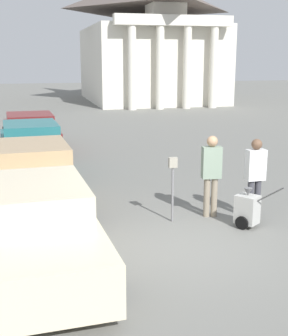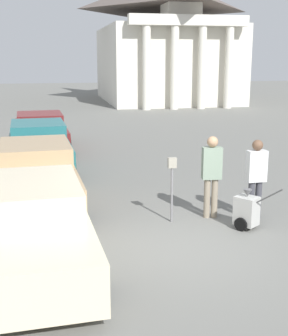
{
  "view_description": "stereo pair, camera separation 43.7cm",
  "coord_description": "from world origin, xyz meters",
  "px_view_note": "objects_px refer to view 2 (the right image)",
  "views": [
    {
      "loc": [
        -2.78,
        -7.78,
        3.45
      ],
      "look_at": [
        -0.39,
        1.9,
        1.1
      ],
      "focal_mm": 50.0,
      "sensor_mm": 36.0,
      "label": 1
    },
    {
      "loc": [
        -2.35,
        -7.88,
        3.45
      ],
      "look_at": [
        -0.39,
        1.9,
        1.1
      ],
      "focal_mm": 50.0,
      "sensor_mm": 36.0,
      "label": 2
    }
  ],
  "objects_px": {
    "parked_car_maroon": "(40,132)",
    "parking_meter": "(172,178)",
    "parked_car_teal": "(39,147)",
    "person_supervisor": "(256,174)",
    "person_worker": "(212,171)",
    "church": "(166,32)",
    "parked_car_cream": "(31,222)",
    "equipment_cart": "(247,211)",
    "parked_car_tan": "(36,174)"
  },
  "relations": [
    {
      "from": "parked_car_teal",
      "to": "equipment_cart",
      "type": "relative_size",
      "value": 5.17
    },
    {
      "from": "person_worker",
      "to": "church",
      "type": "distance_m",
      "value": 29.34
    },
    {
      "from": "church",
      "to": "person_worker",
      "type": "bearing_deg",
      "value": -101.86
    },
    {
      "from": "parked_car_teal",
      "to": "church",
      "type": "height_order",
      "value": "church"
    },
    {
      "from": "person_supervisor",
      "to": "equipment_cart",
      "type": "bearing_deg",
      "value": 49.93
    },
    {
      "from": "parked_car_cream",
      "to": "parked_car_tan",
      "type": "xyz_separation_m",
      "value": [
        0.0,
        3.46,
        0.02
      ]
    },
    {
      "from": "person_supervisor",
      "to": "equipment_cart",
      "type": "distance_m",
      "value": 0.91
    },
    {
      "from": "parked_car_cream",
      "to": "parking_meter",
      "type": "distance_m",
      "value": 3.2
    },
    {
      "from": "parking_meter",
      "to": "church",
      "type": "xyz_separation_m",
      "value": [
        6.88,
        28.5,
        4.47
      ]
    },
    {
      "from": "parked_car_maroon",
      "to": "parking_meter",
      "type": "height_order",
      "value": "parking_meter"
    },
    {
      "from": "parking_meter",
      "to": "parked_car_cream",
      "type": "bearing_deg",
      "value": -154.53
    },
    {
      "from": "parking_meter",
      "to": "parked_car_maroon",
      "type": "bearing_deg",
      "value": 107.77
    },
    {
      "from": "parked_car_maroon",
      "to": "person_worker",
      "type": "distance_m",
      "value": 9.65
    },
    {
      "from": "parked_car_cream",
      "to": "parked_car_maroon",
      "type": "bearing_deg",
      "value": 87.0
    },
    {
      "from": "parked_car_cream",
      "to": "church",
      "type": "distance_m",
      "value": 31.79
    },
    {
      "from": "parked_car_teal",
      "to": "person_supervisor",
      "type": "distance_m",
      "value": 7.55
    },
    {
      "from": "parked_car_cream",
      "to": "person_worker",
      "type": "xyz_separation_m",
      "value": [
        3.8,
        1.49,
        0.37
      ]
    },
    {
      "from": "parked_car_maroon",
      "to": "parked_car_tan",
      "type": "bearing_deg",
      "value": -93.0
    },
    {
      "from": "parked_car_teal",
      "to": "church",
      "type": "xyz_separation_m",
      "value": [
        9.76,
        22.78,
        4.76
      ]
    },
    {
      "from": "parked_car_tan",
      "to": "church",
      "type": "relative_size",
      "value": 0.24
    },
    {
      "from": "parked_car_maroon",
      "to": "person_supervisor",
      "type": "bearing_deg",
      "value": -65.85
    },
    {
      "from": "person_supervisor",
      "to": "parked_car_tan",
      "type": "bearing_deg",
      "value": -27.77
    },
    {
      "from": "parked_car_cream",
      "to": "parked_car_teal",
      "type": "xyz_separation_m",
      "value": [
        -0.0,
        7.1,
        0.02
      ]
    },
    {
      "from": "parked_car_teal",
      "to": "person_supervisor",
      "type": "bearing_deg",
      "value": -54.5
    },
    {
      "from": "parked_car_cream",
      "to": "person_supervisor",
      "type": "distance_m",
      "value": 4.86
    },
    {
      "from": "parking_meter",
      "to": "person_supervisor",
      "type": "bearing_deg",
      "value": -5.64
    },
    {
      "from": "parked_car_cream",
      "to": "parked_car_maroon",
      "type": "height_order",
      "value": "parked_car_cream"
    },
    {
      "from": "person_worker",
      "to": "parked_car_tan",
      "type": "bearing_deg",
      "value": -20.92
    },
    {
      "from": "person_worker",
      "to": "church",
      "type": "height_order",
      "value": "church"
    },
    {
      "from": "person_supervisor",
      "to": "church",
      "type": "xyz_separation_m",
      "value": [
        5.06,
        28.68,
        4.45
      ]
    },
    {
      "from": "parked_car_tan",
      "to": "person_worker",
      "type": "xyz_separation_m",
      "value": [
        3.8,
        -1.97,
        0.36
      ]
    },
    {
      "from": "parked_car_maroon",
      "to": "person_supervisor",
      "type": "xyz_separation_m",
      "value": [
        4.7,
        -9.16,
        0.34
      ]
    },
    {
      "from": "person_supervisor",
      "to": "equipment_cart",
      "type": "height_order",
      "value": "person_supervisor"
    },
    {
      "from": "parked_car_tan",
      "to": "parked_car_maroon",
      "type": "relative_size",
      "value": 1.06
    },
    {
      "from": "parked_car_cream",
      "to": "parked_car_tan",
      "type": "relative_size",
      "value": 1.02
    },
    {
      "from": "parking_meter",
      "to": "person_worker",
      "type": "xyz_separation_m",
      "value": [
        0.92,
        0.12,
        0.06
      ]
    },
    {
      "from": "parked_car_teal",
      "to": "person_worker",
      "type": "height_order",
      "value": "person_worker"
    },
    {
      "from": "parked_car_maroon",
      "to": "equipment_cart",
      "type": "relative_size",
      "value": 4.95
    },
    {
      "from": "parked_car_tan",
      "to": "parked_car_teal",
      "type": "bearing_deg",
      "value": 87.0
    },
    {
      "from": "parking_meter",
      "to": "person_supervisor",
      "type": "xyz_separation_m",
      "value": [
        1.82,
        -0.18,
        0.03
      ]
    },
    {
      "from": "parked_car_cream",
      "to": "church",
      "type": "xyz_separation_m",
      "value": [
        9.76,
        29.87,
        4.78
      ]
    },
    {
      "from": "person_supervisor",
      "to": "equipment_cart",
      "type": "xyz_separation_m",
      "value": [
        -0.41,
        -0.52,
        -0.62
      ]
    },
    {
      "from": "parked_car_cream",
      "to": "parked_car_maroon",
      "type": "xyz_separation_m",
      "value": [
        -0.0,
        10.35,
        -0.0
      ]
    },
    {
      "from": "parked_car_teal",
      "to": "parking_meter",
      "type": "bearing_deg",
      "value": -66.32
    },
    {
      "from": "parked_car_tan",
      "to": "person_worker",
      "type": "height_order",
      "value": "person_worker"
    },
    {
      "from": "parked_car_teal",
      "to": "parking_meter",
      "type": "distance_m",
      "value": 6.42
    },
    {
      "from": "parked_car_maroon",
      "to": "person_worker",
      "type": "bearing_deg",
      "value": -69.8
    },
    {
      "from": "parked_car_tan",
      "to": "parking_meter",
      "type": "distance_m",
      "value": 3.57
    },
    {
      "from": "church",
      "to": "person_supervisor",
      "type": "bearing_deg",
      "value": -100.01
    },
    {
      "from": "person_worker",
      "to": "church",
      "type": "bearing_deg",
      "value": -95.36
    }
  ]
}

